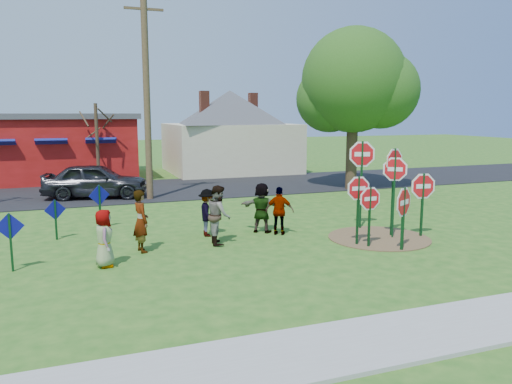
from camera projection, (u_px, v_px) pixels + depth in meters
ground at (235, 243)px, 15.24m from camera, size 120.00×120.00×0.00m
sidewalk at (363, 343)px, 8.56m from camera, size 22.00×1.80×0.08m
road at (167, 189)px, 25.88m from camera, size 120.00×7.50×0.04m
dirt_patch at (379, 238)px, 15.85m from camera, size 3.20×3.20×0.03m
red_building at (54, 146)px, 29.71m from camera, size 9.40×7.69×3.90m
cream_house at (230, 128)px, 33.33m from camera, size 9.40×9.40×6.50m
stop_sign_a at (370, 204)px, 14.61m from camera, size 0.94×0.06×1.94m
stop_sign_b at (362, 162)px, 16.83m from camera, size 1.13×0.42×3.16m
stop_sign_c at (395, 179)px, 15.59m from camera, size 0.85×0.60×2.72m
stop_sign_d at (394, 169)px, 15.81m from camera, size 1.05×0.37×2.99m
stop_sign_e at (404, 206)px, 14.24m from camera, size 1.03×0.57×2.01m
stop_sign_f at (423, 190)px, 15.83m from camera, size 1.11×0.20×2.20m
stop_sign_g at (358, 195)px, 14.83m from camera, size 0.98×0.08×2.22m
blue_diamond_b at (10, 235)px, 12.42m from camera, size 0.69×0.07×1.50m
blue_diamond_c at (55, 215)px, 15.56m from camera, size 0.63×0.22×1.29m
blue_diamond_d at (100, 201)px, 16.99m from camera, size 0.69×0.25×1.53m
person_a at (104, 238)px, 12.83m from camera, size 0.50×0.75×1.51m
person_b at (141, 221)px, 14.19m from camera, size 0.56×0.73×1.80m
person_c at (219, 215)px, 15.07m from camera, size 0.79×0.96×1.80m
person_d at (207, 213)px, 16.03m from camera, size 0.64×1.03×1.53m
person_e at (280, 211)px, 16.21m from camera, size 0.99×0.81×1.58m
person_f at (262, 208)px, 16.53m from camera, size 1.54×1.33×1.67m
suv at (96, 180)px, 23.10m from camera, size 4.98×2.83×1.60m
utility_pole at (146, 88)px, 22.13m from camera, size 2.34×0.30×9.56m
leafy_tree at (356, 86)px, 25.10m from camera, size 5.76×5.26×8.19m
bare_tree_east at (97, 133)px, 26.43m from camera, size 1.80×1.80×4.44m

